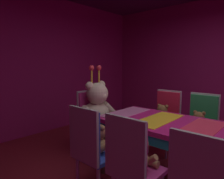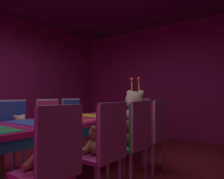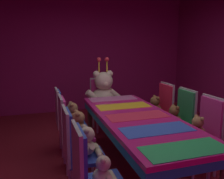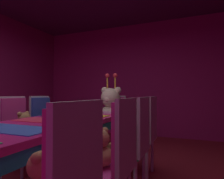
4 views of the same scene
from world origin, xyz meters
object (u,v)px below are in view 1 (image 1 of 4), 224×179
(king_teddy_bear, at_px, (98,106))
(teddy_right_3, at_px, (162,116))
(throne_chair, at_px, (91,114))
(chair_left_3, at_px, (90,144))
(teddy_left_3, at_px, (100,140))
(chair_right_3, at_px, (166,114))
(chair_right_2, at_px, (202,121))
(teddy_left_2, at_px, (140,154))
(teddy_right_2, at_px, (198,123))
(chair_left_2, at_px, (130,160))
(banquet_table, at_px, (201,136))

(king_teddy_bear, bearing_deg, teddy_right_3, 41.93)
(throne_chair, bearing_deg, king_teddy_bear, -0.00)
(chair_left_3, relative_size, teddy_left_3, 2.91)
(king_teddy_bear, bearing_deg, chair_right_3, 47.60)
(chair_right_2, bearing_deg, teddy_left_2, -1.60)
(chair_left_3, bearing_deg, teddy_right_3, -0.23)
(chair_right_3, relative_size, throne_chair, 1.00)
(teddy_left_3, height_order, teddy_right_2, teddy_left_3)
(teddy_left_3, bearing_deg, teddy_left_2, -89.74)
(teddy_right_2, relative_size, throne_chair, 0.32)
(throne_chair, bearing_deg, chair_left_3, -42.54)
(chair_left_2, xyz_separation_m, teddy_right_3, (1.50, 0.51, 0.00))
(teddy_right_3, height_order, throne_chair, throne_chair)
(banquet_table, bearing_deg, throne_chair, 90.00)
(teddy_left_2, bearing_deg, chair_right_3, 18.65)
(teddy_right_2, bearing_deg, teddy_left_2, -1.76)
(throne_chair, height_order, king_teddy_bear, king_teddy_bear)
(teddy_left_2, relative_size, teddy_left_3, 1.02)
(chair_right_3, bearing_deg, chair_left_2, 17.09)
(teddy_right_2, xyz_separation_m, teddy_right_3, (-0.02, 0.55, 0.01))
(teddy_right_2, bearing_deg, throne_chair, -64.83)
(throne_chair, relative_size, king_teddy_bear, 1.06)
(teddy_left_2, xyz_separation_m, chair_left_3, (-0.15, 0.51, -0.00))
(teddy_right_3, relative_size, throne_chair, 0.35)
(chair_right_3, bearing_deg, banquet_table, 45.01)
(throne_chair, bearing_deg, chair_left_2, -30.35)
(chair_left_3, bearing_deg, chair_right_2, -18.41)
(chair_right_3, xyz_separation_m, throne_chair, (-0.82, 0.92, 0.00))
(chair_right_2, relative_size, throne_chair, 1.00)
(throne_chair, bearing_deg, banquet_table, -0.00)
(banquet_table, relative_size, teddy_right_3, 6.90)
(teddy_left_3, relative_size, teddy_right_3, 0.98)
(chair_left_2, bearing_deg, chair_right_2, -1.46)
(teddy_left_2, distance_m, teddy_right_2, 1.38)
(teddy_left_3, xyz_separation_m, king_teddy_bear, (0.69, 0.74, 0.16))
(teddy_right_3, bearing_deg, chair_left_3, -0.23)
(teddy_left_2, height_order, teddy_right_3, same)
(chair_left_3, bearing_deg, teddy_right_2, -20.02)
(teddy_left_2, relative_size, chair_right_2, 0.35)
(chair_left_3, relative_size, teddy_right_3, 2.86)
(teddy_right_2, distance_m, throne_chair, 1.62)
(chair_right_2, bearing_deg, teddy_left_3, -20.04)
(banquet_table, relative_size, chair_right_3, 2.41)
(teddy_left_3, xyz_separation_m, throne_chair, (0.69, 0.91, 0.00))
(banquet_table, height_order, teddy_left_2, teddy_left_2)
(chair_right_3, distance_m, king_teddy_bear, 1.12)
(chair_right_2, bearing_deg, chair_left_2, -1.46)
(banquet_table, distance_m, throne_chair, 1.73)
(chair_left_2, bearing_deg, banquet_table, -20.34)
(throne_chair, bearing_deg, chair_right_3, 41.68)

